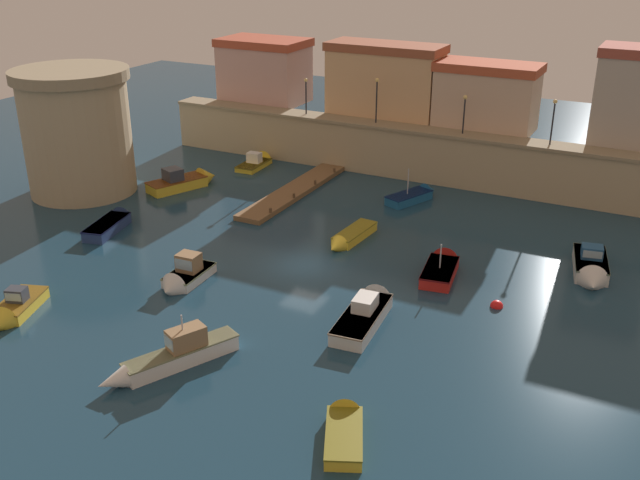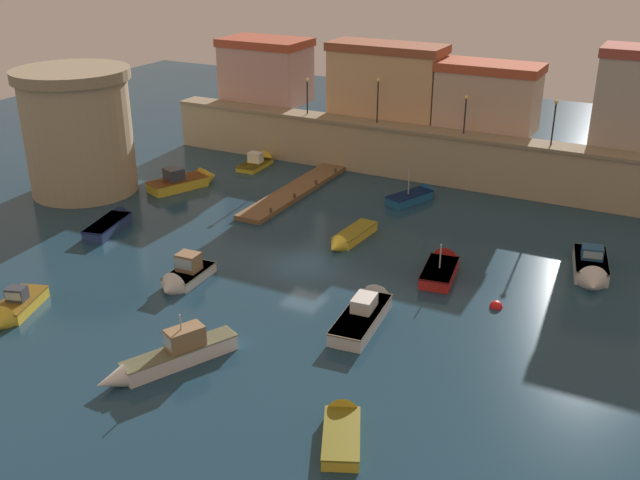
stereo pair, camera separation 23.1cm
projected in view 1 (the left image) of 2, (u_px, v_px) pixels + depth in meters
ground_plane at (304, 265)px, 45.22m from camera, size 108.00×108.00×0.00m
quay_wall at (414, 153)px, 59.89m from camera, size 45.80×2.40×4.22m
old_town_backdrop at (417, 84)px, 60.98m from camera, size 39.14×5.07×7.34m
fortress_tower at (77, 131)px, 55.73m from camera, size 8.69×8.69×9.54m
pier_dock at (294, 191)px, 57.08m from camera, size 2.16×13.81×0.70m
quay_lamp_0 at (306, 90)px, 62.45m from camera, size 0.32×0.32×3.07m
quay_lamp_1 at (377, 94)px, 59.56m from camera, size 0.32×0.32×3.66m
quay_lamp_2 at (465, 108)px, 56.61m from camera, size 0.32×0.32×3.02m
quay_lamp_3 at (554, 115)px, 53.71m from camera, size 0.32×0.32×3.39m
moored_boat_0 at (186, 181)px, 58.28m from camera, size 3.92×6.09×2.23m
moored_boat_1 at (368, 309)px, 39.13m from camera, size 2.36×6.71×1.96m
moored_boat_2 at (183, 277)px, 42.65m from camera, size 1.98×4.22×2.20m
moored_boat_3 at (442, 266)px, 44.20m from camera, size 2.42×5.03×2.68m
moored_boat_4 at (344, 425)px, 30.35m from camera, size 3.12×4.57×1.40m
moored_boat_5 at (349, 238)px, 48.31m from camera, size 1.65×5.22×1.23m
moored_boat_6 at (259, 161)px, 63.72m from camera, size 1.89×4.64×1.89m
moored_boat_7 at (416, 195)px, 55.71m from camera, size 3.12×4.99×3.02m
moored_boat_8 at (113, 222)px, 50.59m from camera, size 2.67×5.47×1.43m
moored_boat_9 at (591, 269)px, 43.58m from camera, size 2.88×5.65×2.07m
moored_boat_10 at (171, 357)px, 34.60m from camera, size 4.06×6.85×2.74m
moored_boat_11 at (13, 310)px, 39.17m from camera, size 2.99×4.66×1.86m
mooring_buoy_0 at (497, 306)px, 40.37m from camera, size 0.72×0.72×0.72m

